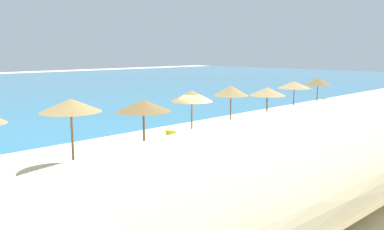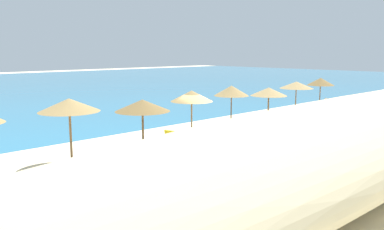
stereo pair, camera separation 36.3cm
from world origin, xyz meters
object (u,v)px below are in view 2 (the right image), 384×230
Objects in this scene: beach_umbrella_5 at (231,91)px; beach_umbrella_8 at (321,82)px; beach_umbrella_6 at (269,92)px; lounge_chair_0 at (165,146)px; beach_umbrella_3 at (142,106)px; beach_umbrella_2 at (69,105)px; beach_umbrella_7 at (296,85)px; beach_umbrella_4 at (192,96)px; lounge_chair_1 at (323,108)px.

beach_umbrella_5 is 1.02× the size of beach_umbrella_8.
beach_umbrella_6 is 10.06m from lounge_chair_0.
beach_umbrella_3 is at bearing 5.75° from lounge_chair_0.
lounge_chair_0 is (0.42, -1.15, -1.80)m from beach_umbrella_3.
beach_umbrella_6 is 1.57× the size of lounge_chair_0.
beach_umbrella_2 reaches higher than beach_umbrella_3.
lounge_chair_0 is at bearing -166.87° from beach_umbrella_5.
beach_umbrella_8 reaches higher than beach_umbrella_7.
beach_umbrella_3 is 6.75m from beach_umbrella_5.
beach_umbrella_5 is at bearing -179.99° from beach_umbrella_7.
beach_umbrella_5 is at bearing 3.22° from beach_umbrella_4.
beach_umbrella_3 is 1.67× the size of lounge_chair_0.
beach_umbrella_3 is 2.18m from lounge_chair_0.
beach_umbrella_3 is 1.60× the size of lounge_chair_1.
beach_umbrella_7 reaches higher than beach_umbrella_6.
lounge_chair_0 is at bearing -172.41° from beach_umbrella_6.
beach_umbrella_3 is at bearing -177.76° from beach_umbrella_4.
beach_umbrella_5 is at bearing -91.11° from lounge_chair_0.
lounge_chair_0 is at bearing -173.70° from beach_umbrella_7.
beach_umbrella_8 is at bearing -17.06° from lounge_chair_1.
lounge_chair_1 is at bearing -1.12° from beach_umbrella_2.
beach_umbrella_5 is at bearing -179.47° from beach_umbrella_8.
beach_umbrella_3 is 3.32m from beach_umbrella_4.
beach_umbrella_5 is 7.05m from beach_umbrella_7.
lounge_chair_1 is (16.99, -0.11, -1.76)m from beach_umbrella_3.
beach_umbrella_7 is 13.59m from lounge_chair_0.
lounge_chair_0 is (-2.89, -1.28, -1.98)m from beach_umbrella_4.
lounge_chair_1 is (20.51, -0.40, -2.08)m from beach_umbrella_2.
beach_umbrella_3 is 0.96× the size of beach_umbrella_4.
beach_umbrella_5 is 1.05× the size of beach_umbrella_7.
beach_umbrella_4 is 13.82m from lounge_chair_1.
beach_umbrella_7 is (10.48, 0.19, -0.05)m from beach_umbrella_4.
beach_umbrella_5 is 10.65m from beach_umbrella_8.
beach_umbrella_7 is at bearing 102.35° from lounge_chair_1.
beach_umbrella_5 is 1.13× the size of beach_umbrella_6.
beach_umbrella_8 reaches higher than lounge_chair_1.
beach_umbrella_5 is 10.45m from lounge_chair_1.
beach_umbrella_4 is (6.83, -0.16, -0.14)m from beach_umbrella_2.
beach_umbrella_3 is 17.08m from lounge_chair_1.
beach_umbrella_7 is (13.79, 0.32, 0.13)m from beach_umbrella_3.
beach_umbrella_4 is 6.94m from beach_umbrella_6.
beach_umbrella_6 is at bearing -177.88° from beach_umbrella_8.
lounge_chair_0 is 0.96× the size of lounge_chair_1.
beach_umbrella_8 is (17.39, 0.42, 0.18)m from beach_umbrella_3.
beach_umbrella_4 is 14.08m from beach_umbrella_8.
beach_umbrella_8 reaches higher than lounge_chair_0.
beach_umbrella_4 reaches higher than lounge_chair_0.
beach_umbrella_4 is 1.12× the size of beach_umbrella_6.
beach_umbrella_8 is at bearing 0.35° from beach_umbrella_2.
beach_umbrella_2 is 1.08× the size of beach_umbrella_7.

